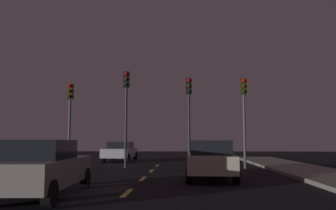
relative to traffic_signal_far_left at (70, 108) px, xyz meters
The scene contains 12 objects.
ground_plane 10.40m from the traffic_signal_far_left, 60.82° to the right, with size 80.00×80.00×0.00m, color black.
lane_stripe_third 10.90m from the traffic_signal_far_left, 62.44° to the right, with size 0.16×1.60×0.01m, color #EACC4C.
lane_stripe_fourth 7.96m from the traffic_signal_far_left, 48.36° to the right, with size 0.16×1.60×0.01m, color #EACC4C.
lane_stripe_fifth 6.06m from the traffic_signal_far_left, 18.45° to the right, with size 0.16×1.60×0.01m, color #EACC4C.
lane_stripe_sixth 6.24m from the traffic_signal_far_left, 24.58° to the left, with size 0.16×1.60×0.01m, color #EACC4C.
traffic_signal_far_left is the anchor object (origin of this frame).
traffic_signal_center_left 3.23m from the traffic_signal_far_left, ahead, with size 0.32×0.38×5.39m.
traffic_signal_center_right 6.72m from the traffic_signal_far_left, ahead, with size 0.32×0.38×4.99m.
traffic_signal_far_right 9.75m from the traffic_signal_far_left, ahead, with size 0.32×0.38×4.96m.
car_stopped_ahead 9.62m from the traffic_signal_far_left, 36.08° to the right, with size 1.97×4.39×1.52m.
car_adjacent_lane 10.70m from the traffic_signal_far_left, 75.71° to the right, with size 2.06×4.63×1.53m.
car_oncoming_far 6.89m from the traffic_signal_far_left, 73.85° to the left, with size 2.13×3.95×1.44m.
Camera 1 is at (1.68, -4.02, 1.50)m, focal length 37.97 mm.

